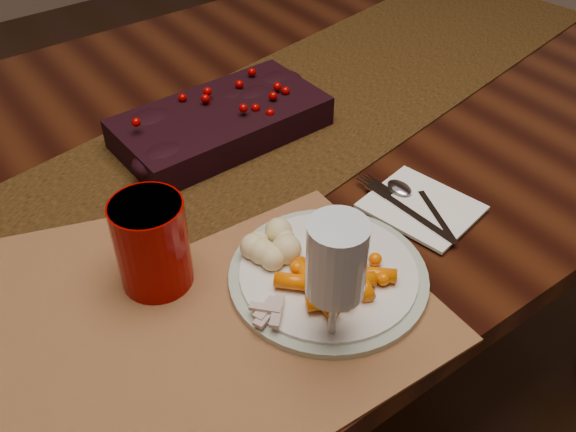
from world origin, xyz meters
TOP-DOWN VIEW (x-y plane):
  - floor at (0.00, 0.00)m, footprint 5.00×5.00m
  - dining_table at (0.00, 0.00)m, footprint 1.80×1.00m
  - table_runner at (0.04, -0.02)m, footprint 1.81×0.67m
  - centerpiece at (0.06, 0.02)m, footprint 0.33×0.18m
  - placemat_main at (-0.14, -0.33)m, footprint 0.45×0.34m
  - dinner_plate at (-0.01, -0.33)m, footprint 0.27×0.27m
  - baby_carrots at (-0.02, -0.34)m, footprint 0.13×0.10m
  - mashed_potatoes at (-0.04, -0.26)m, footprint 0.09×0.09m
  - turkey_shreds at (-0.11, -0.34)m, footprint 0.07×0.06m
  - napkin at (0.18, -0.30)m, footprint 0.15×0.17m
  - fork at (0.16, -0.30)m, footprint 0.03×0.16m
  - spoon at (0.18, -0.31)m, footprint 0.08×0.14m
  - red_cup at (-0.18, -0.21)m, footprint 0.11×0.11m
  - wine_glass at (-0.06, -0.40)m, footprint 0.08×0.08m

SIDE VIEW (x-z plane):
  - floor at x=0.00m, z-range 0.00..0.00m
  - dining_table at x=0.00m, z-range 0.00..0.75m
  - table_runner at x=0.04m, z-range 0.75..0.75m
  - placemat_main at x=-0.14m, z-range 0.75..0.75m
  - napkin at x=0.18m, z-range 0.75..0.76m
  - dinner_plate at x=-0.01m, z-range 0.75..0.77m
  - spoon at x=0.18m, z-range 0.76..0.76m
  - fork at x=0.16m, z-range 0.76..0.76m
  - turkey_shreds at x=-0.11m, z-range 0.77..0.78m
  - baby_carrots at x=-0.02m, z-range 0.77..0.79m
  - centerpiece at x=0.06m, z-range 0.75..0.82m
  - mashed_potatoes at x=-0.04m, z-range 0.77..0.81m
  - red_cup at x=-0.18m, z-range 0.75..0.87m
  - wine_glass at x=-0.06m, z-range 0.75..0.92m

